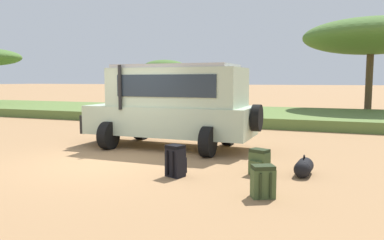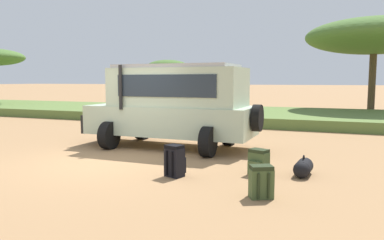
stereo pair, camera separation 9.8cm
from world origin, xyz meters
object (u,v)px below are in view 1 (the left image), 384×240
backpack_beside_front_wheel (259,162)px  safari_vehicle (173,104)px  backpack_near_rear_wheel (263,182)px  acacia_tree_left_mid (165,66)px  duffel_bag_low_black_case (304,167)px  acacia_tree_centre_back (371,37)px  backpack_cluster_center (176,161)px

backpack_beside_front_wheel → safari_vehicle: bearing=142.5°
backpack_near_rear_wheel → acacia_tree_left_mid: bearing=118.3°
duffel_bag_low_black_case → acacia_tree_centre_back: 15.01m
backpack_cluster_center → acacia_tree_centre_back: acacia_tree_centre_back is taller
duffel_bag_low_black_case → acacia_tree_centre_back: acacia_tree_centre_back is taller
backpack_cluster_center → duffel_bag_low_black_case: size_ratio=0.81×
backpack_near_rear_wheel → acacia_tree_centre_back: acacia_tree_centre_back is taller
backpack_beside_front_wheel → acacia_tree_centre_back: 15.42m
backpack_near_rear_wheel → acacia_tree_centre_back: bearing=80.7°
backpack_near_rear_wheel → acacia_tree_centre_back: 16.79m
acacia_tree_left_mid → acacia_tree_centre_back: (19.29, -14.85, 0.80)m
backpack_cluster_center → safari_vehicle: bearing=115.0°
acacia_tree_left_mid → backpack_beside_front_wheel: bearing=-61.0°
backpack_beside_front_wheel → acacia_tree_centre_back: (3.00, 14.58, 4.02)m
backpack_near_rear_wheel → duffel_bag_low_black_case: backpack_near_rear_wheel is taller
backpack_near_rear_wheel → safari_vehicle: bearing=131.4°
backpack_near_rear_wheel → duffel_bag_low_black_case: (0.52, 1.81, -0.10)m
duffel_bag_low_black_case → backpack_cluster_center: bearing=-156.7°
acacia_tree_left_mid → acacia_tree_centre_back: size_ratio=0.61×
safari_vehicle → backpack_near_rear_wheel: 5.22m
backpack_near_rear_wheel → duffel_bag_low_black_case: size_ratio=0.69×
backpack_near_rear_wheel → backpack_beside_front_wheel: bearing=103.5°
backpack_near_rear_wheel → acacia_tree_left_mid: acacia_tree_left_mid is taller
backpack_near_rear_wheel → duffel_bag_low_black_case: 1.89m
backpack_beside_front_wheel → backpack_cluster_center: backpack_cluster_center is taller
safari_vehicle → backpack_cluster_center: (1.44, -3.09, -0.97)m
safari_vehicle → duffel_bag_low_black_case: (3.91, -2.02, -1.12)m
safari_vehicle → duffel_bag_low_black_case: bearing=-27.4°
safari_vehicle → backpack_beside_front_wheel: 3.95m
backpack_beside_front_wheel → backpack_cluster_center: 1.76m
backpack_near_rear_wheel → acacia_tree_centre_back: size_ratio=0.08×
acacia_tree_centre_back → backpack_cluster_center: bearing=-106.6°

